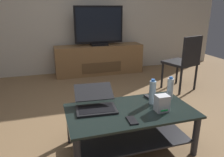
{
  "coord_description": "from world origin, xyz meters",
  "views": [
    {
      "loc": [
        -0.65,
        -2.0,
        1.31
      ],
      "look_at": [
        0.02,
        0.17,
        0.56
      ],
      "focal_mm": 34.52,
      "sensor_mm": 36.0,
      "label": 1
    }
  ],
  "objects": [
    {
      "name": "water_bottle_near",
      "position": [
        0.3,
        -0.26,
        0.53
      ],
      "size": [
        0.06,
        0.06,
        0.25
      ],
      "color": "silver",
      "rests_on": "coffee_table"
    },
    {
      "name": "ground_plane",
      "position": [
        0.0,
        0.0,
        0.0
      ],
      "size": [
        7.68,
        7.68,
        0.0
      ],
      "primitive_type": "plane",
      "color": "olive"
    },
    {
      "name": "media_cabinet",
      "position": [
        0.37,
        2.21,
        0.3
      ],
      "size": [
        1.77,
        0.41,
        0.59
      ],
      "color": "olive",
      "rests_on": "ground"
    },
    {
      "name": "dining_chair",
      "position": [
        1.45,
        0.87,
        0.51
      ],
      "size": [
        0.55,
        0.55,
        0.9
      ],
      "color": "black",
      "rests_on": "ground"
    },
    {
      "name": "laptop",
      "position": [
        -0.26,
        -0.18,
        0.47
      ],
      "size": [
        0.4,
        0.41,
        0.18
      ],
      "color": "black",
      "rests_on": "coffee_table"
    },
    {
      "name": "television",
      "position": [
        0.37,
        2.19,
        0.96
      ],
      "size": [
        0.96,
        0.2,
        0.76
      ],
      "color": "black",
      "rests_on": "media_cabinet"
    },
    {
      "name": "tv_remote",
      "position": [
        0.33,
        -0.15,
        0.42
      ],
      "size": [
        0.07,
        0.16,
        0.02
      ],
      "primitive_type": "cube",
      "rotation": [
        0.0,
        0.0,
        0.16
      ],
      "color": "#2D2D30",
      "rests_on": "coffee_table"
    },
    {
      "name": "cell_phone",
      "position": [
        -0.02,
        -0.52,
        0.42
      ],
      "size": [
        0.08,
        0.14,
        0.01
      ],
      "primitive_type": "cube",
      "rotation": [
        0.0,
        0.0,
        -0.05
      ],
      "color": "black",
      "rests_on": "coffee_table"
    },
    {
      "name": "back_wall",
      "position": [
        0.0,
        2.53,
        1.4
      ],
      "size": [
        6.4,
        0.12,
        2.8
      ],
      "primitive_type": "cube",
      "color": "beige",
      "rests_on": "ground"
    },
    {
      "name": "coffee_table",
      "position": [
        0.04,
        -0.33,
        0.28
      ],
      "size": [
        1.17,
        0.63,
        0.41
      ],
      "color": "black",
      "rests_on": "ground"
    },
    {
      "name": "router_box",
      "position": [
        0.31,
        -0.43,
        0.49
      ],
      "size": [
        0.12,
        0.1,
        0.15
      ],
      "color": "silver",
      "rests_on": "coffee_table"
    },
    {
      "name": "water_bottle_far",
      "position": [
        0.52,
        -0.21,
        0.52
      ],
      "size": [
        0.06,
        0.06,
        0.24
      ],
      "color": "silver",
      "rests_on": "coffee_table"
    }
  ]
}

